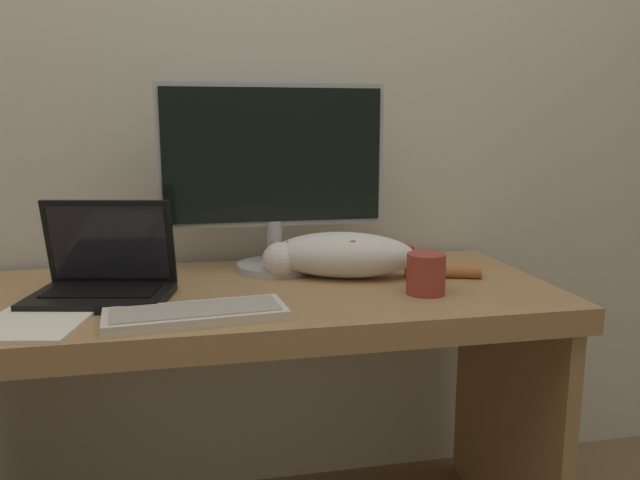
# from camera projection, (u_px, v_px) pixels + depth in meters

# --- Properties ---
(wall_back) EXTENTS (6.40, 0.06, 2.60)m
(wall_back) POSITION_uv_depth(u_px,v_px,m) (228.00, 53.00, 1.74)
(wall_back) COLOR beige
(wall_back) RESTS_ON ground_plane
(desk) EXTENTS (1.49, 0.63, 0.72)m
(desk) POSITION_uv_depth(u_px,v_px,m) (246.00, 348.00, 1.52)
(desk) COLOR #A37A4C
(desk) RESTS_ON ground_plane
(monitor) EXTENTS (0.59, 0.20, 0.49)m
(monitor) POSITION_uv_depth(u_px,v_px,m) (274.00, 171.00, 1.63)
(monitor) COLOR #B2B2B7
(monitor) RESTS_ON desk
(laptop) EXTENTS (0.33, 0.26, 0.22)m
(laptop) POSITION_uv_depth(u_px,v_px,m) (103.00, 279.00, 1.40)
(laptop) COLOR black
(laptop) RESTS_ON desk
(external_keyboard) EXTENTS (0.37, 0.17, 0.02)m
(external_keyboard) POSITION_uv_depth(u_px,v_px,m) (196.00, 314.00, 1.26)
(external_keyboard) COLOR beige
(external_keyboard) RESTS_ON desk
(cat) EXTENTS (0.55, 0.26, 0.12)m
(cat) POSITION_uv_depth(u_px,v_px,m) (340.00, 254.00, 1.59)
(cat) COLOR silver
(cat) RESTS_ON desk
(coffee_mug) EXTENTS (0.09, 0.09, 0.09)m
(coffee_mug) POSITION_uv_depth(u_px,v_px,m) (426.00, 274.00, 1.44)
(coffee_mug) COLOR #9E382D
(coffee_mug) RESTS_ON desk
(paper_notepad) EXTENTS (0.23, 0.24, 0.01)m
(paper_notepad) POSITION_uv_depth(u_px,v_px,m) (33.00, 324.00, 1.22)
(paper_notepad) COLOR white
(paper_notepad) RESTS_ON desk
(small_toy) EXTENTS (0.05, 0.05, 0.05)m
(small_toy) POSITION_uv_depth(u_px,v_px,m) (403.00, 254.00, 1.78)
(small_toy) COLOR red
(small_toy) RESTS_ON desk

